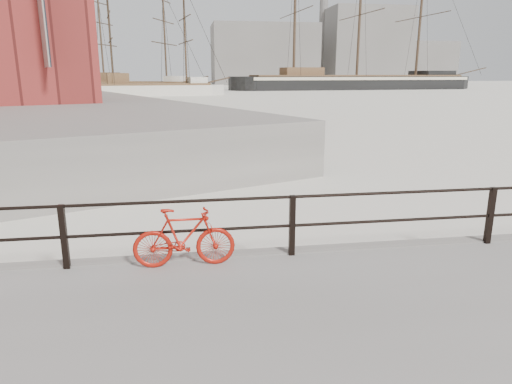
{
  "coord_description": "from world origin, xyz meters",
  "views": [
    {
      "loc": [
        -5.14,
        -6.95,
        3.22
      ],
      "look_at": [
        -3.83,
        1.5,
        1.0
      ],
      "focal_mm": 32.0,
      "sensor_mm": 36.0,
      "label": 1
    }
  ],
  "objects_px": {
    "barque_black": "(356,89)",
    "schooner_mid": "(136,93)",
    "bicycle": "(184,238)",
    "schooner_left": "(152,96)"
  },
  "relations": [
    {
      "from": "barque_black",
      "to": "bicycle",
      "type": "bearing_deg",
      "value": -117.36
    },
    {
      "from": "barque_black",
      "to": "schooner_mid",
      "type": "relative_size",
      "value": 2.42
    },
    {
      "from": "schooner_mid",
      "to": "schooner_left",
      "type": "bearing_deg",
      "value": -52.7
    },
    {
      "from": "bicycle",
      "to": "schooner_left",
      "type": "relative_size",
      "value": 0.06
    },
    {
      "from": "barque_black",
      "to": "schooner_left",
      "type": "xyz_separation_m",
      "value": [
        -41.68,
        -23.26,
        0.0
      ]
    },
    {
      "from": "bicycle",
      "to": "barque_black",
      "type": "bearing_deg",
      "value": 67.9
    },
    {
      "from": "bicycle",
      "to": "barque_black",
      "type": "xyz_separation_m",
      "value": [
        36.85,
        89.79,
        -0.81
      ]
    },
    {
      "from": "barque_black",
      "to": "schooner_left",
      "type": "height_order",
      "value": "barque_black"
    },
    {
      "from": "barque_black",
      "to": "schooner_left",
      "type": "distance_m",
      "value": 47.73
    },
    {
      "from": "barque_black",
      "to": "schooner_mid",
      "type": "distance_m",
      "value": 46.74
    }
  ]
}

